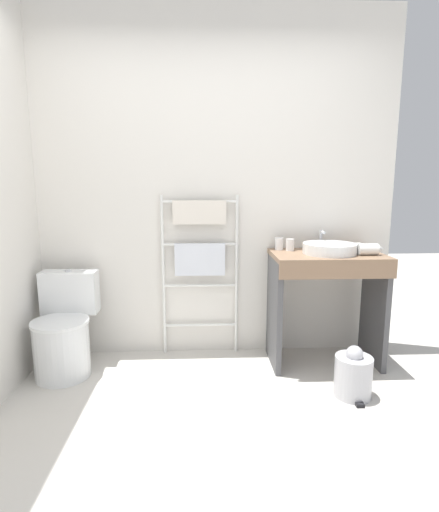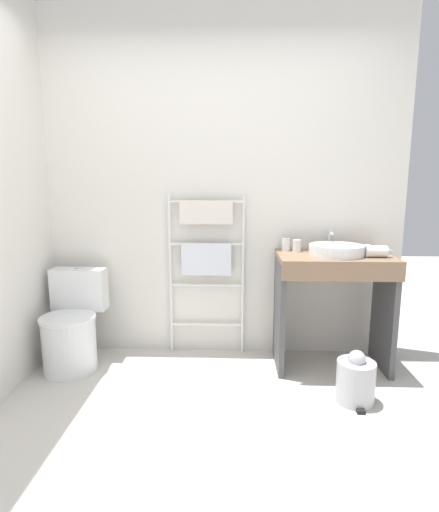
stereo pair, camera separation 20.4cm
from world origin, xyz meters
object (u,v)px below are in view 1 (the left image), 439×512
at_px(sink_basin, 329,248).
at_px(cup_near_edge, 290,245).
at_px(trash_bin, 353,375).
at_px(cup_near_wall, 279,244).
at_px(hair_dryer, 368,249).
at_px(towel_radiator, 200,249).
at_px(toilet, 64,334).

distance_m(sink_basin, cup_near_edge, 0.30).
xyz_separation_m(sink_basin, trash_bin, (0.04, -0.49, -0.75)).
xyz_separation_m(cup_near_wall, trash_bin, (0.37, -0.68, -0.76)).
bearing_deg(cup_near_wall, hair_dryer, -22.24).
height_order(sink_basin, hair_dryer, hair_dryer).
bearing_deg(towel_radiator, trash_bin, -36.05).
bearing_deg(sink_basin, towel_radiator, 166.26).
bearing_deg(trash_bin, hair_dryer, 62.02).
xyz_separation_m(cup_near_wall, hair_dryer, (0.61, -0.25, -0.01)).
bearing_deg(hair_dryer, toilet, -179.64).
xyz_separation_m(cup_near_edge, trash_bin, (0.30, -0.64, -0.76)).
bearing_deg(trash_bin, cup_near_edge, 115.06).
distance_m(towel_radiator, cup_near_edge, 0.70).
relative_size(sink_basin, trash_bin, 1.13).
distance_m(cup_near_wall, hair_dryer, 0.65).
height_order(towel_radiator, sink_basin, towel_radiator).
relative_size(hair_dryer, trash_bin, 0.56).
distance_m(towel_radiator, trash_bin, 1.42).
height_order(sink_basin, trash_bin, sink_basin).
relative_size(cup_near_edge, trash_bin, 0.26).
relative_size(cup_near_wall, cup_near_edge, 1.05).
height_order(cup_near_wall, cup_near_edge, cup_near_wall).
relative_size(sink_basin, cup_near_edge, 4.28).
distance_m(toilet, cup_near_edge, 1.80).
relative_size(towel_radiator, cup_near_wall, 13.40).
height_order(toilet, towel_radiator, towel_radiator).
bearing_deg(towel_radiator, toilet, -163.09).
relative_size(sink_basin, cup_near_wall, 4.06).
bearing_deg(hair_dryer, cup_near_edge, 159.23).
xyz_separation_m(sink_basin, cup_near_wall, (-0.34, 0.19, 0.01)).
bearing_deg(hair_dryer, towel_radiator, 166.83).
distance_m(cup_near_edge, hair_dryer, 0.57).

